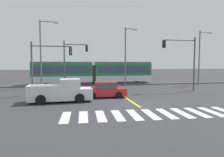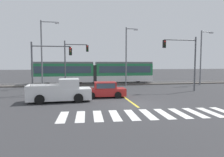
{
  "view_description": "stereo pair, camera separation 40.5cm",
  "coord_description": "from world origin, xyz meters",
  "px_view_note": "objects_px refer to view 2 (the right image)",
  "views": [
    {
      "loc": [
        -4.94,
        -15.46,
        3.32
      ],
      "look_at": [
        -0.59,
        7.27,
        1.6
      ],
      "focal_mm": 32.0,
      "sensor_mm": 36.0,
      "label": 1
    },
    {
      "loc": [
        -4.55,
        -15.53,
        3.32
      ],
      "look_at": [
        -0.59,
        7.27,
        1.6
      ],
      "focal_mm": 32.0,
      "sensor_mm": 36.0,
      "label": 2
    }
  ],
  "objects_px": {
    "pickup_truck": "(61,92)",
    "traffic_light_far_left": "(73,58)",
    "traffic_light_mid_right": "(185,55)",
    "street_lamp_west": "(43,50)",
    "light_rail_tram": "(94,72)",
    "street_lamp_east": "(202,54)",
    "street_lamp_centre": "(127,53)",
    "sedan_crossing": "(104,90)",
    "traffic_light_mid_left": "(47,60)"
  },
  "relations": [
    {
      "from": "street_lamp_east",
      "to": "traffic_light_mid_right",
      "type": "bearing_deg",
      "value": -136.04
    },
    {
      "from": "street_lamp_centre",
      "to": "pickup_truck",
      "type": "bearing_deg",
      "value": -128.51
    },
    {
      "from": "pickup_truck",
      "to": "traffic_light_far_left",
      "type": "xyz_separation_m",
      "value": [
        0.82,
        9.74,
        3.32
      ]
    },
    {
      "from": "traffic_light_mid_left",
      "to": "street_lamp_west",
      "type": "relative_size",
      "value": 0.61
    },
    {
      "from": "pickup_truck",
      "to": "traffic_light_mid_left",
      "type": "height_order",
      "value": "traffic_light_mid_left"
    },
    {
      "from": "sedan_crossing",
      "to": "light_rail_tram",
      "type": "bearing_deg",
      "value": 89.8
    },
    {
      "from": "sedan_crossing",
      "to": "street_lamp_centre",
      "type": "distance_m",
      "value": 11.29
    },
    {
      "from": "sedan_crossing",
      "to": "traffic_light_far_left",
      "type": "bearing_deg",
      "value": 111.4
    },
    {
      "from": "street_lamp_east",
      "to": "traffic_light_far_left",
      "type": "bearing_deg",
      "value": -178.11
    },
    {
      "from": "light_rail_tram",
      "to": "pickup_truck",
      "type": "relative_size",
      "value": 3.37
    },
    {
      "from": "pickup_truck",
      "to": "street_lamp_east",
      "type": "bearing_deg",
      "value": 26.83
    },
    {
      "from": "light_rail_tram",
      "to": "street_lamp_east",
      "type": "distance_m",
      "value": 17.02
    },
    {
      "from": "light_rail_tram",
      "to": "street_lamp_centre",
      "type": "xyz_separation_m",
      "value": [
        4.64,
        -2.8,
        2.81
      ]
    },
    {
      "from": "light_rail_tram",
      "to": "street_lamp_west",
      "type": "height_order",
      "value": "street_lamp_west"
    },
    {
      "from": "traffic_light_mid_right",
      "to": "street_lamp_east",
      "type": "xyz_separation_m",
      "value": [
        6.47,
        6.24,
        0.43
      ]
    },
    {
      "from": "pickup_truck",
      "to": "street_lamp_west",
      "type": "relative_size",
      "value": 0.59
    },
    {
      "from": "traffic_light_mid_right",
      "to": "street_lamp_west",
      "type": "relative_size",
      "value": 0.7
    },
    {
      "from": "light_rail_tram",
      "to": "street_lamp_west",
      "type": "bearing_deg",
      "value": -159.96
    },
    {
      "from": "street_lamp_centre",
      "to": "street_lamp_east",
      "type": "distance_m",
      "value": 11.84
    },
    {
      "from": "light_rail_tram",
      "to": "traffic_light_mid_right",
      "type": "relative_size",
      "value": 2.84
    },
    {
      "from": "traffic_light_mid_right",
      "to": "street_lamp_east",
      "type": "relative_size",
      "value": 0.77
    },
    {
      "from": "light_rail_tram",
      "to": "street_lamp_east",
      "type": "bearing_deg",
      "value": -11.53
    },
    {
      "from": "street_lamp_east",
      "to": "traffic_light_mid_left",
      "type": "bearing_deg",
      "value": -164.72
    },
    {
      "from": "traffic_light_mid_left",
      "to": "street_lamp_west",
      "type": "bearing_deg",
      "value": 101.67
    },
    {
      "from": "street_lamp_west",
      "to": "pickup_truck",
      "type": "bearing_deg",
      "value": -73.93
    },
    {
      "from": "traffic_light_far_left",
      "to": "traffic_light_mid_right",
      "type": "bearing_deg",
      "value": -22.9
    },
    {
      "from": "light_rail_tram",
      "to": "pickup_truck",
      "type": "bearing_deg",
      "value": -106.5
    },
    {
      "from": "pickup_truck",
      "to": "street_lamp_east",
      "type": "height_order",
      "value": "street_lamp_east"
    },
    {
      "from": "traffic_light_mid_left",
      "to": "street_lamp_east",
      "type": "distance_m",
      "value": 23.17
    },
    {
      "from": "traffic_light_far_left",
      "to": "street_lamp_west",
      "type": "height_order",
      "value": "street_lamp_west"
    },
    {
      "from": "light_rail_tram",
      "to": "pickup_truck",
      "type": "height_order",
      "value": "light_rail_tram"
    },
    {
      "from": "traffic_light_mid_left",
      "to": "street_lamp_centre",
      "type": "xyz_separation_m",
      "value": [
        10.5,
        6.66,
        1.1
      ]
    },
    {
      "from": "pickup_truck",
      "to": "sedan_crossing",
      "type": "bearing_deg",
      "value": 21.11
    },
    {
      "from": "traffic_light_mid_left",
      "to": "street_lamp_east",
      "type": "height_order",
      "value": "street_lamp_east"
    },
    {
      "from": "traffic_light_mid_left",
      "to": "traffic_light_far_left",
      "type": "relative_size",
      "value": 0.88
    },
    {
      "from": "sedan_crossing",
      "to": "traffic_light_mid_left",
      "type": "xyz_separation_m",
      "value": [
        -5.82,
        2.73,
        3.06
      ]
    },
    {
      "from": "traffic_light_far_left",
      "to": "pickup_truck",
      "type": "bearing_deg",
      "value": -94.83
    },
    {
      "from": "sedan_crossing",
      "to": "traffic_light_mid_right",
      "type": "relative_size",
      "value": 0.65
    },
    {
      "from": "street_lamp_west",
      "to": "street_lamp_east",
      "type": "xyz_separation_m",
      "value": [
        23.73,
        -0.71,
        -0.49
      ]
    },
    {
      "from": "pickup_truck",
      "to": "street_lamp_east",
      "type": "xyz_separation_m",
      "value": [
        20.54,
        10.39,
        3.93
      ]
    },
    {
      "from": "traffic_light_mid_right",
      "to": "traffic_light_far_left",
      "type": "height_order",
      "value": "traffic_light_mid_right"
    },
    {
      "from": "sedan_crossing",
      "to": "street_lamp_east",
      "type": "bearing_deg",
      "value": 28.14
    },
    {
      "from": "street_lamp_west",
      "to": "light_rail_tram",
      "type": "bearing_deg",
      "value": 20.04
    },
    {
      "from": "traffic_light_mid_left",
      "to": "street_lamp_west",
      "type": "height_order",
      "value": "street_lamp_west"
    },
    {
      "from": "pickup_truck",
      "to": "street_lamp_east",
      "type": "relative_size",
      "value": 0.65
    },
    {
      "from": "street_lamp_east",
      "to": "street_lamp_centre",
      "type": "bearing_deg",
      "value": 177.27
    },
    {
      "from": "light_rail_tram",
      "to": "traffic_light_mid_left",
      "type": "bearing_deg",
      "value": -121.78
    },
    {
      "from": "street_lamp_west",
      "to": "street_lamp_centre",
      "type": "relative_size",
      "value": 1.07
    },
    {
      "from": "pickup_truck",
      "to": "traffic_light_mid_left",
      "type": "relative_size",
      "value": 0.98
    },
    {
      "from": "sedan_crossing",
      "to": "traffic_light_far_left",
      "type": "height_order",
      "value": "traffic_light_far_left"
    }
  ]
}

